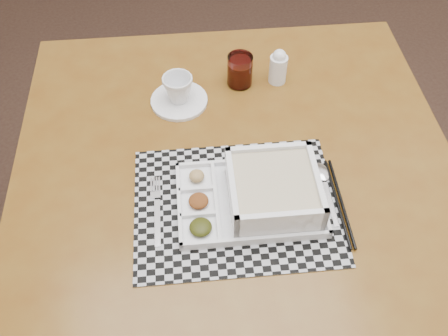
{
  "coord_description": "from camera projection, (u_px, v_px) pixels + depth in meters",
  "views": [
    {
      "loc": [
        -0.81,
        -0.83,
        1.7
      ],
      "look_at": [
        -0.67,
        -0.17,
        0.88
      ],
      "focal_mm": 40.0,
      "sensor_mm": 36.0,
      "label": 1
    }
  ],
  "objects": [
    {
      "name": "creamer_bottle",
      "position": [
        278.0,
        67.0,
        1.33
      ],
      "size": [
        0.05,
        0.05,
        0.1
      ],
      "color": "white",
      "rests_on": "dining_table"
    },
    {
      "name": "chopsticks",
      "position": [
        340.0,
        202.0,
        1.11
      ],
      "size": [
        0.05,
        0.24,
        0.01
      ],
      "color": "black",
      "rests_on": "placemat"
    },
    {
      "name": "fork",
      "position": [
        156.0,
        209.0,
        1.1
      ],
      "size": [
        0.04,
        0.19,
        0.0
      ],
      "color": "silver",
      "rests_on": "placemat"
    },
    {
      "name": "juice_glass",
      "position": [
        240.0,
        71.0,
        1.33
      ],
      "size": [
        0.07,
        0.07,
        0.09
      ],
      "color": "white",
      "rests_on": "dining_table"
    },
    {
      "name": "dining_table",
      "position": [
        236.0,
        185.0,
        1.25
      ],
      "size": [
        1.18,
        1.18,
        0.79
      ],
      "color": "#5C3410",
      "rests_on": "ground"
    },
    {
      "name": "cup",
      "position": [
        178.0,
        89.0,
        1.28
      ],
      "size": [
        0.1,
        0.1,
        0.07
      ],
      "primitive_type": "imported",
      "rotation": [
        0.0,
        0.0,
        -0.27
      ],
      "color": "white",
      "rests_on": "saucer"
    },
    {
      "name": "floor",
      "position": [
        381.0,
        248.0,
        1.94
      ],
      "size": [
        5.0,
        5.0,
        0.0
      ],
      "primitive_type": "plane",
      "color": "black",
      "rests_on": "ground"
    },
    {
      "name": "serving_tray",
      "position": [
        266.0,
        193.0,
        1.08
      ],
      "size": [
        0.35,
        0.26,
        0.09
      ],
      "color": "white",
      "rests_on": "placemat"
    },
    {
      "name": "saucer",
      "position": [
        179.0,
        101.0,
        1.31
      ],
      "size": [
        0.15,
        0.15,
        0.01
      ],
      "primitive_type": "cylinder",
      "color": "white",
      "rests_on": "dining_table"
    },
    {
      "name": "placemat",
      "position": [
        236.0,
        205.0,
        1.11
      ],
      "size": [
        0.49,
        0.41,
        0.0
      ],
      "primitive_type": "cube",
      "rotation": [
        0.0,
        0.0,
        -0.13
      ],
      "color": "#A1A2A9",
      "rests_on": "dining_table"
    },
    {
      "name": "spoon",
      "position": [
        323.0,
        176.0,
        1.15
      ],
      "size": [
        0.04,
        0.18,
        0.01
      ],
      "color": "silver",
      "rests_on": "placemat"
    }
  ]
}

